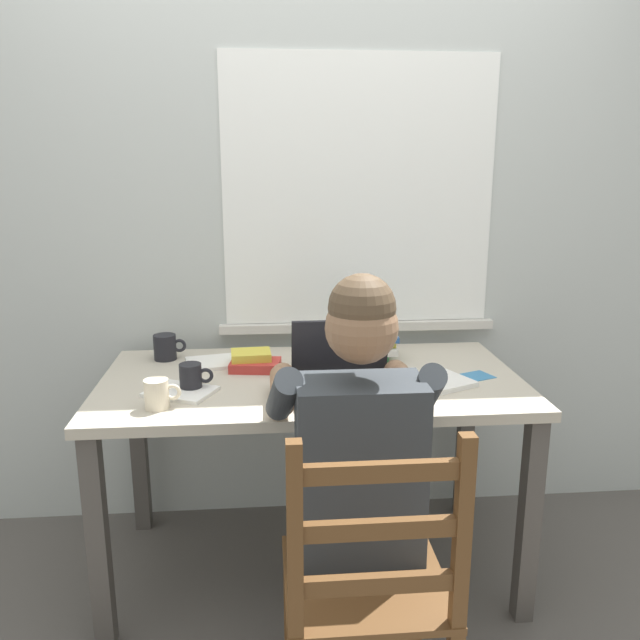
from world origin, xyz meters
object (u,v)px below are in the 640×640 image
Objects in this scene: coffee_mug_spare at (192,377)px; book_stack_main at (371,346)px; computer_mouse at (418,387)px; landscape_photo_print at (474,377)px; wooden_chair at (368,589)px; coffee_mug_white at (158,394)px; seated_person at (354,458)px; book_stack_side at (254,361)px; desk at (311,403)px; laptop at (343,376)px; coffee_mug_dark at (166,347)px.

book_stack_main is at bearing 24.34° from coffee_mug_spare.
coffee_mug_spare is (-0.74, 0.08, 0.03)m from computer_mouse.
computer_mouse is 0.27m from landscape_photo_print.
book_stack_main is 0.41m from landscape_photo_print.
wooden_chair is 1.02m from book_stack_main.
coffee_mug_white is 0.56× the size of book_stack_main.
seated_person reaches higher than coffee_mug_spare.
book_stack_main is at bearing 121.83° from landscape_photo_print.
coffee_mug_spare is at bearing 161.23° from landscape_photo_print.
computer_mouse is at bearing 48.55° from seated_person.
wooden_chair reaches higher than book_stack_side.
book_stack_side is (-0.20, 0.11, 0.13)m from desk.
book_stack_main reaches higher than book_stack_side.
desk is 4.45× the size of laptop.
coffee_mug_white is at bearing -120.51° from coffee_mug_spare.
computer_mouse is 0.62m from book_stack_side.
coffee_mug_spare is at bearing 59.49° from coffee_mug_white.
coffee_mug_spare is 0.29m from book_stack_side.
seated_person reaches higher than laptop.
coffee_mug_white reaches higher than landscape_photo_print.
desk is at bearing 96.70° from wooden_chair.
landscape_photo_print is (0.33, -0.24, -0.05)m from book_stack_main.
laptop is at bearing 88.91° from seated_person.
coffee_mug_white is at bearing -149.02° from book_stack_main.
landscape_photo_print is at bearing -15.32° from coffee_mug_dark.
computer_mouse is 0.81× the size of coffee_mug_dark.
landscape_photo_print reaches higher than desk.
seated_person is 0.63m from coffee_mug_white.
laptop is (0.01, 0.59, 0.36)m from wooden_chair.
laptop is 1.71× the size of book_stack_side.
wooden_chair is 4.78× the size of book_stack_side.
coffee_mug_white is 1.01× the size of coffee_mug_spare.
wooden_chair reaches higher than coffee_mug_dark.
seated_person is 12.26× the size of computer_mouse.
book_stack_side is at bearing 151.26° from desk.
seated_person is 9.95× the size of coffee_mug_dark.
coffee_mug_spare is at bearing 143.33° from seated_person.
coffee_mug_spare is at bearing 173.72° from computer_mouse.
desk is 1.59× the size of wooden_chair.
seated_person is (0.09, -0.46, 0.01)m from desk.
computer_mouse is (0.34, -0.18, 0.11)m from desk.
coffee_mug_white is 0.58× the size of book_stack_side.
seated_person reaches higher than computer_mouse.
coffee_mug_dark is (-0.88, 0.44, 0.03)m from computer_mouse.
book_stack_main is at bearing 80.52° from wooden_chair.
desk is 0.23m from laptop.
landscape_photo_print is at bearing 55.26° from wooden_chair.
laptop is 0.38m from book_stack_main.
seated_person is 0.39m from computer_mouse.
laptop reaches higher than book_stack_side.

